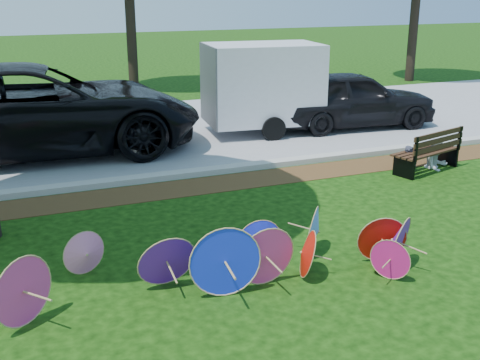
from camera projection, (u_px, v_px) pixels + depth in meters
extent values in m
plane|color=black|center=(263.00, 300.00, 7.46)|extent=(90.00, 90.00, 0.00)
cube|color=#472D16|center=(167.00, 190.00, 11.42)|extent=(90.00, 1.00, 0.01)
cube|color=#B7B5AD|center=(157.00, 177.00, 12.03)|extent=(90.00, 0.30, 0.12)
cube|color=gray|center=(117.00, 134.00, 15.70)|extent=(90.00, 8.00, 0.01)
cone|color=#1B32EE|center=(224.00, 260.00, 7.46)|extent=(0.94, 0.23, 0.93)
cone|color=purple|center=(166.00, 259.00, 7.67)|extent=(0.80, 0.41, 0.78)
cone|color=#5F94F9|center=(315.00, 230.00, 8.66)|extent=(0.62, 0.70, 0.72)
cone|color=#CD1971|center=(391.00, 259.00, 7.93)|extent=(0.38, 0.50, 0.56)
cone|color=#CD1971|center=(228.00, 253.00, 8.10)|extent=(0.38, 0.61, 0.56)
cone|color=purple|center=(396.00, 242.00, 8.21)|extent=(0.75, 0.66, 0.76)
cone|color=#1B32EE|center=(260.00, 242.00, 8.31)|extent=(0.67, 0.20, 0.67)
cone|color=pink|center=(86.00, 254.00, 8.01)|extent=(0.60, 0.30, 0.61)
cone|color=#F83B8D|center=(20.00, 290.00, 6.80)|extent=(0.73, 0.64, 0.85)
cone|color=#F83B8D|center=(264.00, 255.00, 7.73)|extent=(0.83, 0.27, 0.83)
cone|color=red|center=(305.00, 253.00, 7.98)|extent=(0.47, 0.70, 0.66)
cone|color=red|center=(381.00, 238.00, 8.39)|extent=(0.74, 0.42, 0.72)
imported|color=black|center=(36.00, 110.00, 13.64)|extent=(7.54, 3.70, 2.06)
imported|color=black|center=(351.00, 99.00, 16.32)|extent=(4.72, 2.25, 1.56)
cube|color=silver|center=(263.00, 83.00, 15.56)|extent=(3.04, 2.12, 2.60)
imported|color=#323444|center=(411.00, 147.00, 12.43)|extent=(0.40, 0.27, 1.05)
imported|color=silver|center=(438.00, 140.00, 12.65)|extent=(0.65, 0.53, 1.24)
cylinder|color=black|center=(131.00, 21.00, 21.67)|extent=(0.36, 0.36, 5.00)
cylinder|color=black|center=(414.00, 18.00, 23.84)|extent=(0.36, 0.36, 5.00)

